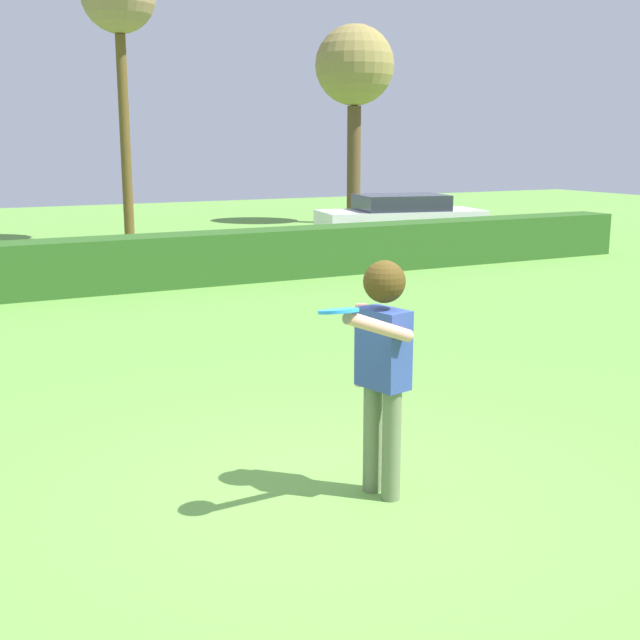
# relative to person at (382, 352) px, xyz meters

# --- Properties ---
(ground_plane) EXTENTS (60.00, 60.00, 0.00)m
(ground_plane) POSITION_rel_person_xyz_m (-0.29, 0.14, -1.10)
(ground_plane) COLOR #639A3F
(person) EXTENTS (0.68, 0.68, 1.77)m
(person) POSITION_rel_person_xyz_m (0.00, 0.00, 0.00)
(person) COLOR #677550
(person) RESTS_ON ground
(frisbee) EXTENTS (0.27, 0.27, 0.06)m
(frisbee) POSITION_rel_person_xyz_m (-0.53, -0.32, 0.41)
(frisbee) COLOR #268CE5
(hedge_row) EXTENTS (24.29, 0.90, 0.94)m
(hedge_row) POSITION_rel_person_xyz_m (-0.29, 9.65, -0.63)
(hedge_row) COLOR #2B581E
(hedge_row) RESTS_ON ground
(parked_car_white) EXTENTS (4.45, 2.49, 1.25)m
(parked_car_white) POSITION_rel_person_xyz_m (8.66, 13.25, -0.42)
(parked_car_white) COLOR white
(parked_car_white) RESTS_ON ground
(bare_elm_tree) EXTENTS (2.46, 2.46, 6.12)m
(bare_elm_tree) POSITION_rel_person_xyz_m (10.19, 18.43, 3.65)
(bare_elm_tree) COLOR brown
(bare_elm_tree) RESTS_ON ground
(birch_tree) EXTENTS (1.83, 1.83, 7.01)m
(birch_tree) POSITION_rel_person_xyz_m (2.43, 16.50, 4.81)
(birch_tree) COLOR brown
(birch_tree) RESTS_ON ground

